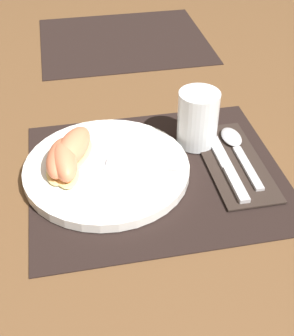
{
  "coord_description": "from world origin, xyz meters",
  "views": [
    {
      "loc": [
        -0.13,
        -0.58,
        0.49
      ],
      "look_at": [
        -0.02,
        -0.01,
        0.02
      ],
      "focal_mm": 50.0,
      "sensor_mm": 36.0,
      "label": 1
    }
  ],
  "objects_px": {
    "plate": "(107,169)",
    "citrus_wedge_1": "(61,159)",
    "citrus_wedge_2": "(64,163)",
    "spoon": "(235,145)",
    "juice_glass": "(198,121)",
    "fork": "(111,165)",
    "citrus_wedge_0": "(73,149)",
    "knife": "(225,162)"
  },
  "relations": [
    {
      "from": "plate",
      "to": "citrus_wedge_1",
      "type": "relative_size",
      "value": 2.45
    },
    {
      "from": "plate",
      "to": "citrus_wedge_2",
      "type": "bearing_deg",
      "value": -176.05
    },
    {
      "from": "knife",
      "to": "citrus_wedge_2",
      "type": "xyz_separation_m",
      "value": [
        -0.26,
        0.01,
        0.03
      ]
    },
    {
      "from": "citrus_wedge_0",
      "to": "citrus_wedge_2",
      "type": "height_order",
      "value": "same"
    },
    {
      "from": "citrus_wedge_2",
      "to": "juice_glass",
      "type": "bearing_deg",
      "value": 14.37
    },
    {
      "from": "plate",
      "to": "knife",
      "type": "height_order",
      "value": "plate"
    },
    {
      "from": "citrus_wedge_0",
      "to": "citrus_wedge_1",
      "type": "distance_m",
      "value": 0.03
    },
    {
      "from": "spoon",
      "to": "juice_glass",
      "type": "bearing_deg",
      "value": 153.2
    },
    {
      "from": "fork",
      "to": "citrus_wedge_1",
      "type": "bearing_deg",
      "value": 170.59
    },
    {
      "from": "knife",
      "to": "spoon",
      "type": "xyz_separation_m",
      "value": [
        0.03,
        0.04,
        0.0
      ]
    },
    {
      "from": "spoon",
      "to": "fork",
      "type": "distance_m",
      "value": 0.22
    },
    {
      "from": "juice_glass",
      "to": "fork",
      "type": "relative_size",
      "value": 0.54
    },
    {
      "from": "knife",
      "to": "fork",
      "type": "xyz_separation_m",
      "value": [
        -0.19,
        0.01,
        0.01
      ]
    },
    {
      "from": "plate",
      "to": "citrus_wedge_2",
      "type": "relative_size",
      "value": 2.77
    },
    {
      "from": "plate",
      "to": "citrus_wedge_1",
      "type": "bearing_deg",
      "value": 172.54
    },
    {
      "from": "knife",
      "to": "fork",
      "type": "relative_size",
      "value": 1.14
    },
    {
      "from": "plate",
      "to": "fork",
      "type": "height_order",
      "value": "fork"
    },
    {
      "from": "citrus_wedge_1",
      "to": "citrus_wedge_2",
      "type": "relative_size",
      "value": 1.13
    },
    {
      "from": "spoon",
      "to": "knife",
      "type": "bearing_deg",
      "value": -128.58
    },
    {
      "from": "fork",
      "to": "citrus_wedge_0",
      "type": "distance_m",
      "value": 0.07
    },
    {
      "from": "fork",
      "to": "citrus_wedge_0",
      "type": "relative_size",
      "value": 1.54
    },
    {
      "from": "knife",
      "to": "citrus_wedge_1",
      "type": "distance_m",
      "value": 0.27
    },
    {
      "from": "citrus_wedge_0",
      "to": "juice_glass",
      "type": "bearing_deg",
      "value": 6.72
    },
    {
      "from": "fork",
      "to": "citrus_wedge_2",
      "type": "xyz_separation_m",
      "value": [
        -0.07,
        -0.0,
        0.02
      ]
    },
    {
      "from": "citrus_wedge_0",
      "to": "citrus_wedge_1",
      "type": "bearing_deg",
      "value": -134.49
    },
    {
      "from": "plate",
      "to": "citrus_wedge_1",
      "type": "distance_m",
      "value": 0.07
    },
    {
      "from": "fork",
      "to": "citrus_wedge_1",
      "type": "height_order",
      "value": "citrus_wedge_1"
    },
    {
      "from": "juice_glass",
      "to": "spoon",
      "type": "xyz_separation_m",
      "value": [
        0.06,
        -0.03,
        -0.04
      ]
    },
    {
      "from": "juice_glass",
      "to": "citrus_wedge_0",
      "type": "relative_size",
      "value": 0.83
    },
    {
      "from": "juice_glass",
      "to": "fork",
      "type": "bearing_deg",
      "value": -159.96
    },
    {
      "from": "citrus_wedge_0",
      "to": "spoon",
      "type": "bearing_deg",
      "value": -1.19
    },
    {
      "from": "plate",
      "to": "spoon",
      "type": "bearing_deg",
      "value": 5.92
    },
    {
      "from": "plate",
      "to": "spoon",
      "type": "distance_m",
      "value": 0.23
    },
    {
      "from": "citrus_wedge_2",
      "to": "citrus_wedge_0",
      "type": "bearing_deg",
      "value": 64.85
    },
    {
      "from": "knife",
      "to": "citrus_wedge_2",
      "type": "relative_size",
      "value": 2.14
    },
    {
      "from": "juice_glass",
      "to": "citrus_wedge_2",
      "type": "bearing_deg",
      "value": -165.63
    },
    {
      "from": "plate",
      "to": "citrus_wedge_2",
      "type": "height_order",
      "value": "citrus_wedge_2"
    },
    {
      "from": "knife",
      "to": "citrus_wedge_2",
      "type": "height_order",
      "value": "citrus_wedge_2"
    },
    {
      "from": "citrus_wedge_2",
      "to": "fork",
      "type": "bearing_deg",
      "value": 0.86
    },
    {
      "from": "spoon",
      "to": "citrus_wedge_0",
      "type": "height_order",
      "value": "citrus_wedge_0"
    },
    {
      "from": "plate",
      "to": "citrus_wedge_0",
      "type": "relative_size",
      "value": 2.26
    },
    {
      "from": "knife",
      "to": "spoon",
      "type": "height_order",
      "value": "spoon"
    }
  ]
}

